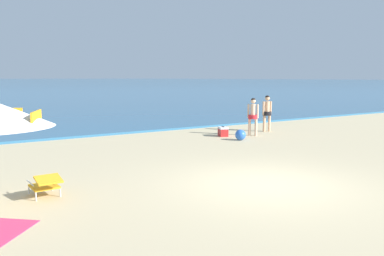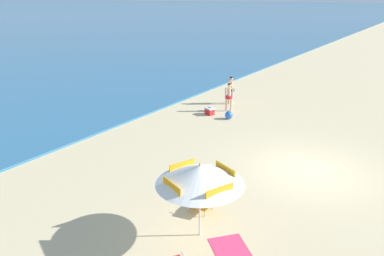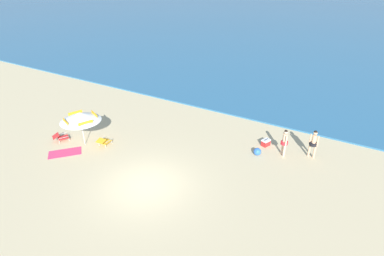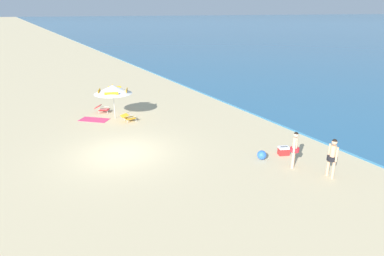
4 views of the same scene
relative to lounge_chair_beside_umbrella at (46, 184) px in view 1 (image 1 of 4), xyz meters
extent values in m
plane|color=#CCB78C|center=(4.54, -1.81, -0.28)|extent=(800.00, 800.00, 0.00)
cube|color=orange|center=(-0.74, 0.26, 1.46)|extent=(0.77, 0.34, 0.29)
cube|color=orange|center=(-0.28, -0.84, 1.46)|extent=(0.34, 0.77, 0.29)
cube|color=gold|center=(-0.01, 0.12, -0.08)|extent=(0.55, 0.63, 0.04)
cube|color=gold|center=(0.01, -0.22, 0.15)|extent=(0.51, 0.44, 0.13)
cylinder|color=silver|center=(-0.27, 0.39, -0.19)|extent=(0.03, 0.03, 0.18)
cylinder|color=silver|center=(0.22, 0.42, -0.19)|extent=(0.03, 0.03, 0.18)
cylinder|color=silver|center=(-0.24, -0.18, -0.19)|extent=(0.03, 0.03, 0.18)
cylinder|color=silver|center=(0.25, -0.15, -0.19)|extent=(0.03, 0.03, 0.18)
cylinder|color=silver|center=(-0.29, 0.11, 0.04)|extent=(0.05, 0.54, 0.02)
cylinder|color=silver|center=(0.27, 0.14, 0.04)|extent=(0.05, 0.54, 0.02)
cylinder|color=beige|center=(9.60, 4.20, 0.12)|extent=(0.12, 0.12, 0.79)
cylinder|color=beige|center=(9.43, 4.42, 0.12)|extent=(0.12, 0.12, 0.79)
cylinder|color=red|center=(9.51, 4.31, 0.53)|extent=(0.40, 0.40, 0.17)
cylinder|color=beige|center=(9.51, 4.31, 0.80)|extent=(0.22, 0.22, 0.56)
cylinder|color=beige|center=(9.63, 4.15, 0.78)|extent=(0.09, 0.09, 0.60)
cylinder|color=beige|center=(9.39, 4.47, 0.78)|extent=(0.09, 0.09, 0.60)
sphere|color=beige|center=(9.51, 4.31, 1.22)|extent=(0.21, 0.21, 0.21)
sphere|color=black|center=(9.51, 4.31, 1.24)|extent=(0.20, 0.20, 0.20)
cylinder|color=#D8A87F|center=(11.08, 4.93, 0.13)|extent=(0.12, 0.12, 0.82)
cylinder|color=#D8A87F|center=(10.79, 4.97, 0.13)|extent=(0.12, 0.12, 0.82)
cylinder|color=black|center=(10.93, 4.95, 0.56)|extent=(0.41, 0.41, 0.17)
cylinder|color=#D8A87F|center=(10.93, 4.95, 0.83)|extent=(0.22, 0.22, 0.58)
cylinder|color=#D8A87F|center=(11.14, 4.92, 0.81)|extent=(0.09, 0.09, 0.61)
cylinder|color=#D8A87F|center=(10.73, 4.97, 0.81)|extent=(0.09, 0.09, 0.61)
sphere|color=#D8A87F|center=(10.93, 4.95, 1.26)|extent=(0.22, 0.22, 0.22)
sphere|color=black|center=(10.93, 4.95, 1.29)|extent=(0.20, 0.20, 0.20)
cube|color=red|center=(8.34, 4.86, -0.12)|extent=(0.49, 0.57, 0.32)
cube|color=white|center=(8.34, 4.86, 0.08)|extent=(0.50, 0.59, 0.08)
cylinder|color=black|center=(8.34, 4.86, 0.14)|extent=(0.14, 0.32, 0.02)
sphere|color=blue|center=(8.26, 3.61, -0.06)|extent=(0.43, 0.43, 0.43)
camera|label=1|loc=(-1.76, -8.39, 2.21)|focal=36.87mm
camera|label=2|loc=(-8.13, -5.01, 5.90)|focal=34.01mm
camera|label=3|loc=(12.70, -11.28, 9.37)|focal=29.37mm
camera|label=4|loc=(19.02, -5.87, 6.18)|focal=31.25mm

